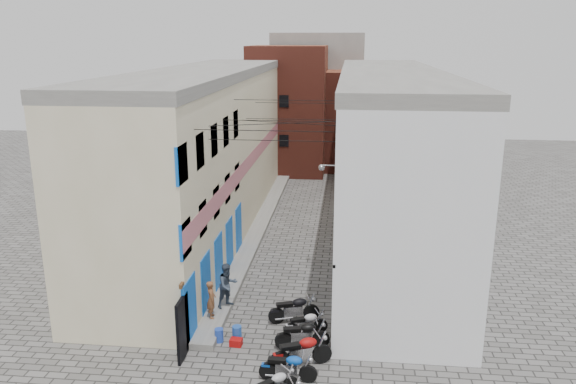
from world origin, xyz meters
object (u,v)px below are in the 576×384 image
(motorcycle_e, at_px, (302,333))
(water_jug_far, at_px, (237,333))
(water_jug_near, at_px, (219,335))
(motorcycle_d, at_px, (301,350))
(motorcycle_c, at_px, (288,366))
(motorcycle_g, at_px, (294,308))
(person_b, at_px, (228,285))
(red_crate, at_px, (236,342))
(person_a, at_px, (211,299))
(motorcycle_f, at_px, (306,322))

(motorcycle_e, relative_size, water_jug_far, 3.64)
(water_jug_near, bearing_deg, motorcycle_d, -22.29)
(motorcycle_c, bearing_deg, motorcycle_g, -175.99)
(motorcycle_e, distance_m, person_b, 4.01)
(motorcycle_c, xyz_separation_m, water_jug_far, (-2.12, 2.30, -0.28))
(motorcycle_c, xyz_separation_m, red_crate, (-2.07, 1.91, -0.41))
(motorcycle_g, distance_m, person_b, 2.80)
(person_a, height_order, person_b, person_b)
(motorcycle_f, relative_size, person_b, 0.94)
(motorcycle_c, height_order, motorcycle_e, motorcycle_e)
(motorcycle_f, relative_size, motorcycle_g, 0.84)
(motorcycle_d, height_order, water_jug_near, motorcycle_d)
(motorcycle_c, xyz_separation_m, motorcycle_g, (-0.19, 3.88, 0.04))
(motorcycle_d, bearing_deg, motorcycle_g, 166.62)
(motorcycle_c, relative_size, person_b, 1.04)
(motorcycle_c, relative_size, water_jug_far, 3.49)
(motorcycle_g, xyz_separation_m, red_crate, (-1.88, -1.97, -0.45))
(water_jug_far, distance_m, red_crate, 0.42)
(water_jug_near, bearing_deg, red_crate, -17.77)
(water_jug_far, bearing_deg, red_crate, -83.80)
(motorcycle_c, distance_m, red_crate, 2.85)
(person_b, height_order, water_jug_far, person_b)
(motorcycle_d, height_order, water_jug_far, motorcycle_d)
(motorcycle_e, xyz_separation_m, motorcycle_f, (0.05, 0.94, -0.08))
(motorcycle_c, distance_m, water_jug_near, 3.47)
(motorcycle_g, xyz_separation_m, person_a, (-3.12, -0.46, 0.41))
(motorcycle_g, relative_size, person_a, 1.35)
(motorcycle_f, bearing_deg, water_jug_far, -96.93)
(motorcycle_d, xyz_separation_m, person_a, (-3.66, 2.57, 0.37))
(motorcycle_e, relative_size, red_crate, 4.67)
(water_jug_far, bearing_deg, water_jug_near, -163.43)
(motorcycle_e, bearing_deg, person_a, -123.76)
(person_a, distance_m, water_jug_far, 1.79)
(motorcycle_e, bearing_deg, water_jug_near, -104.30)
(person_b, xyz_separation_m, water_jug_near, (0.15, -2.28, -0.90))
(motorcycle_e, bearing_deg, motorcycle_f, 164.32)
(motorcycle_g, height_order, person_a, person_a)
(motorcycle_e, distance_m, water_jug_far, 2.43)
(motorcycle_e, relative_size, water_jug_near, 3.95)
(motorcycle_f, distance_m, person_b, 3.59)
(red_crate, bearing_deg, motorcycle_d, -23.48)
(motorcycle_g, bearing_deg, red_crate, -62.34)
(water_jug_near, bearing_deg, motorcycle_f, 15.39)
(motorcycle_d, distance_m, motorcycle_f, 2.12)
(water_jug_far, bearing_deg, motorcycle_c, -47.46)
(motorcycle_e, height_order, motorcycle_f, motorcycle_e)
(person_a, relative_size, red_crate, 3.54)
(motorcycle_d, height_order, motorcycle_g, motorcycle_d)
(motorcycle_g, bearing_deg, motorcycle_d, -8.52)
(motorcycle_d, relative_size, red_crate, 5.10)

